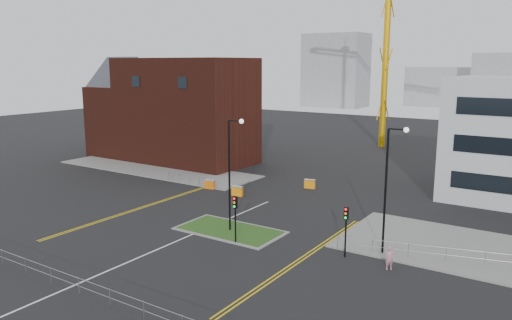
% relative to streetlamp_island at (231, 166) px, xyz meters
% --- Properties ---
extents(ground, '(200.00, 200.00, 0.00)m').
position_rel_streetlamp_island_xyz_m(ground, '(-2.22, -8.00, -5.41)').
color(ground, black).
rests_on(ground, ground).
extents(pavement_left, '(28.00, 8.00, 0.12)m').
position_rel_streetlamp_island_xyz_m(pavement_left, '(-22.22, 14.00, -5.35)').
color(pavement_left, slate).
rests_on(pavement_left, ground).
extents(island_kerb, '(8.60, 4.60, 0.08)m').
position_rel_streetlamp_island_xyz_m(island_kerb, '(-0.22, 0.00, -5.37)').
color(island_kerb, slate).
rests_on(island_kerb, ground).
extents(grass_island, '(8.00, 4.00, 0.12)m').
position_rel_streetlamp_island_xyz_m(grass_island, '(-0.22, 0.00, -5.35)').
color(grass_island, '#264B19').
rests_on(grass_island, ground).
extents(brick_building, '(24.20, 10.07, 14.24)m').
position_rel_streetlamp_island_xyz_m(brick_building, '(-25.19, 20.00, 1.44)').
color(brick_building, '#421810').
rests_on(brick_building, ground).
extents(streetlamp_island, '(1.46, 0.36, 9.18)m').
position_rel_streetlamp_island_xyz_m(streetlamp_island, '(0.00, 0.00, 0.00)').
color(streetlamp_island, black).
rests_on(streetlamp_island, ground).
extents(streetlamp_right_near, '(1.46, 0.36, 9.18)m').
position_rel_streetlamp_island_xyz_m(streetlamp_right_near, '(12.00, 2.00, 0.00)').
color(streetlamp_right_near, black).
rests_on(streetlamp_right_near, ground).
extents(traffic_light_island, '(0.28, 0.33, 3.65)m').
position_rel_streetlamp_island_xyz_m(traffic_light_island, '(1.78, -2.02, -2.85)').
color(traffic_light_island, black).
rests_on(traffic_light_island, ground).
extents(traffic_light_right, '(0.28, 0.33, 3.65)m').
position_rel_streetlamp_island_xyz_m(traffic_light_right, '(9.78, -0.02, -2.85)').
color(traffic_light_right, black).
rests_on(traffic_light_right, ground).
extents(railing_front, '(24.05, 0.05, 1.10)m').
position_rel_streetlamp_island_xyz_m(railing_front, '(-2.22, -14.00, -4.63)').
color(railing_front, gray).
rests_on(railing_front, ground).
extents(railing_left, '(6.05, 0.05, 1.10)m').
position_rel_streetlamp_island_xyz_m(railing_left, '(-13.22, 10.00, -4.67)').
color(railing_left, gray).
rests_on(railing_left, ground).
extents(railing_right, '(19.05, 5.05, 1.10)m').
position_rel_streetlamp_island_xyz_m(railing_right, '(18.28, 3.50, -4.63)').
color(railing_right, gray).
rests_on(railing_right, ground).
extents(centre_line, '(0.15, 30.00, 0.01)m').
position_rel_streetlamp_island_xyz_m(centre_line, '(-2.22, -6.00, -5.41)').
color(centre_line, silver).
rests_on(centre_line, ground).
extents(yellow_left_a, '(0.12, 24.00, 0.01)m').
position_rel_streetlamp_island_xyz_m(yellow_left_a, '(-11.22, 2.00, -5.41)').
color(yellow_left_a, gold).
rests_on(yellow_left_a, ground).
extents(yellow_left_b, '(0.12, 24.00, 0.01)m').
position_rel_streetlamp_island_xyz_m(yellow_left_b, '(-10.92, 2.00, -5.41)').
color(yellow_left_b, gold).
rests_on(yellow_left_b, ground).
extents(yellow_right_a, '(0.12, 20.00, 0.01)m').
position_rel_streetlamp_island_xyz_m(yellow_right_a, '(7.28, -2.00, -5.41)').
color(yellow_right_a, gold).
rests_on(yellow_right_a, ground).
extents(yellow_right_b, '(0.12, 20.00, 0.01)m').
position_rel_streetlamp_island_xyz_m(yellow_right_b, '(7.58, -2.00, -5.41)').
color(yellow_right_b, gold).
rests_on(yellow_right_b, ground).
extents(skyline_a, '(18.00, 12.00, 22.00)m').
position_rel_streetlamp_island_xyz_m(skyline_a, '(-42.22, 112.00, 5.59)').
color(skyline_a, gray).
rests_on(skyline_a, ground).
extents(skyline_d, '(30.00, 12.00, 12.00)m').
position_rel_streetlamp_island_xyz_m(skyline_d, '(-10.22, 132.00, 0.59)').
color(skyline_d, gray).
rests_on(skyline_d, ground).
extents(pedestrian, '(0.68, 0.65, 1.57)m').
position_rel_streetlamp_island_xyz_m(pedestrian, '(13.09, -0.40, -4.63)').
color(pedestrian, '#CF8694').
rests_on(pedestrian, ground).
extents(barrier_left, '(1.20, 0.56, 0.97)m').
position_rel_streetlamp_island_xyz_m(barrier_left, '(-10.22, 9.92, -4.89)').
color(barrier_left, orange).
rests_on(barrier_left, ground).
extents(barrier_mid, '(1.22, 0.49, 1.00)m').
position_rel_streetlamp_island_xyz_m(barrier_mid, '(-6.01, 9.17, -4.87)').
color(barrier_mid, orange).
rests_on(barrier_mid, ground).
extents(barrier_right, '(1.23, 0.62, 0.99)m').
position_rel_streetlamp_island_xyz_m(barrier_right, '(-1.26, 16.00, -4.87)').
color(barrier_right, orange).
rests_on(barrier_right, ground).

